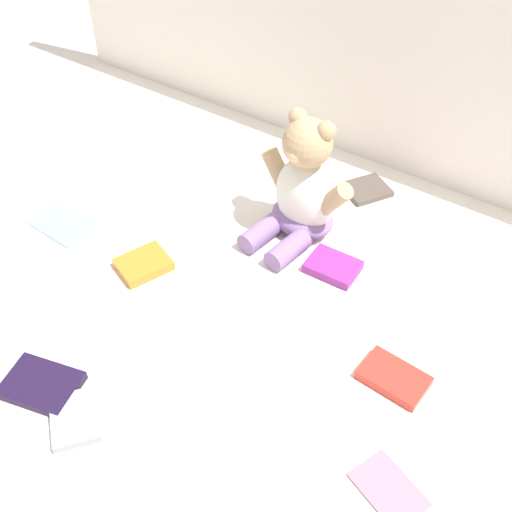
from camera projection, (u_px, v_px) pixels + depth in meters
ground_plane at (288, 265)px, 1.25m from camera, size 3.20×3.20×0.00m
backdrop_drape at (400, 51)px, 1.31m from camera, size 1.85×0.03×0.56m
teddy_bear at (303, 192)px, 1.26m from camera, size 0.23×0.21×0.27m
book_case_0 at (367, 189)px, 1.41m from camera, size 0.12×0.12×0.01m
book_case_1 at (62, 223)px, 1.34m from camera, size 0.14×0.10×0.01m
book_case_2 at (41, 385)px, 1.04m from camera, size 0.14×0.12×0.02m
book_case_3 at (389, 489)px, 0.91m from camera, size 0.13×0.11×0.01m
book_case_4 at (144, 264)px, 1.24m from camera, size 0.11×0.12×0.02m
book_case_5 at (75, 419)px, 0.99m from camera, size 0.12×0.12×0.02m
book_case_6 at (333, 267)px, 1.23m from camera, size 0.10×0.08×0.02m
book_case_7 at (394, 378)px, 1.05m from camera, size 0.12×0.08×0.02m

